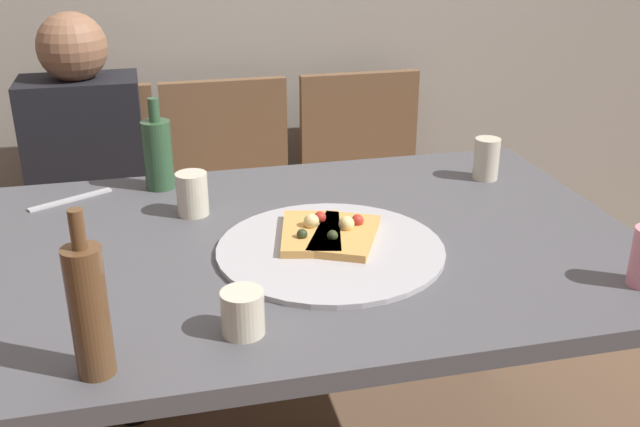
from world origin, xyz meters
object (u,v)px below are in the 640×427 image
(tumbler_far, at_px, (192,194))
(chair_middle, at_px, (232,197))
(table_knife, at_px, (71,200))
(chair_left, at_px, (95,209))
(pizza_slice_extra, at_px, (345,234))
(guest_in_sweater, at_px, (88,189))
(pizza_tray, at_px, (330,249))
(wine_bottle, at_px, (89,309))
(beer_bottle, at_px, (158,153))
(pizza_slice_last, at_px, (311,232))
(tumbler_near, at_px, (243,312))
(wine_glass, at_px, (486,159))
(chair_right, at_px, (367,185))
(dining_table, at_px, (288,270))

(tumbler_far, relative_size, chair_middle, 0.12)
(table_knife, height_order, chair_left, chair_left)
(pizza_slice_extra, xyz_separation_m, guest_in_sweater, (-0.61, 0.80, -0.14))
(pizza_tray, height_order, wine_bottle, wine_bottle)
(pizza_slice_extra, xyz_separation_m, tumbler_far, (-0.32, 0.25, 0.03))
(pizza_tray, relative_size, beer_bottle, 2.05)
(wine_bottle, bearing_deg, pizza_slice_last, 42.06)
(tumbler_near, xyz_separation_m, guest_in_sweater, (-0.34, 1.11, -0.16))
(tumbler_near, distance_m, chair_left, 1.34)
(wine_glass, bearing_deg, chair_left, 150.09)
(tumbler_far, height_order, table_knife, tumbler_far)
(chair_right, bearing_deg, guest_in_sweater, 9.00)
(pizza_slice_extra, distance_m, table_knife, 0.74)
(pizza_slice_last, relative_size, wine_bottle, 0.84)
(pizza_slice_last, bearing_deg, table_knife, 145.46)
(wine_bottle, height_order, beer_bottle, wine_bottle)
(table_knife, bearing_deg, beer_bottle, 162.39)
(beer_bottle, xyz_separation_m, table_knife, (-0.23, -0.04, -0.09))
(pizza_slice_extra, relative_size, tumbler_far, 2.39)
(pizza_slice_last, bearing_deg, pizza_slice_extra, -22.63)
(dining_table, xyz_separation_m, chair_middle, (-0.02, 0.91, -0.17))
(pizza_tray, relative_size, wine_bottle, 1.73)
(wine_glass, bearing_deg, chair_right, 102.87)
(dining_table, relative_size, chair_middle, 1.78)
(table_knife, relative_size, chair_left, 0.24)
(dining_table, distance_m, pizza_slice_last, 0.11)
(wine_glass, relative_size, table_knife, 0.52)
(wine_glass, relative_size, guest_in_sweater, 0.10)
(dining_table, relative_size, tumbler_far, 15.07)
(pizza_slice_extra, distance_m, chair_right, 1.04)
(pizza_tray, distance_m, chair_left, 1.16)
(chair_middle, height_order, chair_right, same)
(chair_right, bearing_deg, tumbler_near, 64.01)
(tumbler_far, distance_m, chair_right, 1.01)
(wine_bottle, height_order, tumbler_near, wine_bottle)
(beer_bottle, height_order, chair_middle, beer_bottle)
(wine_glass, bearing_deg, wine_bottle, -145.52)
(pizza_slice_last, height_order, chair_left, chair_left)
(pizza_tray, bearing_deg, table_knife, 142.64)
(dining_table, height_order, guest_in_sweater, guest_in_sweater)
(pizza_slice_last, relative_size, tumbler_near, 2.93)
(table_knife, bearing_deg, wine_glass, 147.01)
(pizza_tray, xyz_separation_m, chair_middle, (-0.11, 0.98, -0.25))
(tumbler_far, distance_m, chair_left, 0.82)
(dining_table, height_order, wine_glass, wine_glass)
(tumbler_far, height_order, wine_glass, wine_glass)
(pizza_tray, relative_size, tumbler_near, 6.04)
(pizza_slice_last, height_order, beer_bottle, beer_bottle)
(beer_bottle, relative_size, chair_middle, 0.27)
(dining_table, bearing_deg, pizza_slice_extra, -17.63)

